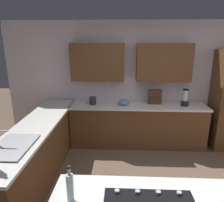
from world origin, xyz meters
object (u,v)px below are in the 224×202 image
kettle (93,101)px  mixing_bowl (124,102)px  spice_rack (155,97)px  blender (185,99)px  oil_bottle (70,187)px  sink_unit (12,146)px

kettle → mixing_bowl: bearing=180.0°
mixing_bowl → kettle: bearing=0.0°
spice_rack → blender: bearing=169.9°
oil_bottle → kettle: bearing=-86.1°
mixing_bowl → kettle: 0.65m
spice_rack → mixing_bowl: bearing=9.4°
blender → oil_bottle: blender is taller
sink_unit → spice_rack: (-2.08, -1.98, 0.14)m
sink_unit → kettle: bearing=-112.6°
spice_rack → oil_bottle: bearing=68.8°
blender → spice_rack: 0.61m
mixing_bowl → kettle: kettle is taller
blender → spice_rack: blender is taller
sink_unit → spice_rack: bearing=-136.4°
spice_rack → kettle: spice_rack is taller
spice_rack → kettle: (1.30, 0.11, -0.07)m
blender → kettle: blender is taller
kettle → oil_bottle: bearing=93.9°
blender → mixing_bowl: blender is taller
kettle → sink_unit: bearing=67.4°
mixing_bowl → spice_rack: 0.67m
sink_unit → oil_bottle: size_ratio=2.07×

